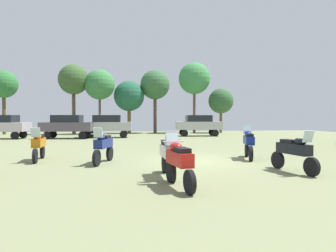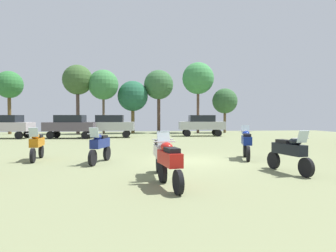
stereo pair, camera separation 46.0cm
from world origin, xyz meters
TOP-DOWN VIEW (x-y plane):
  - ground_plane at (0.00, 0.00)m, footprint 44.00×52.00m
  - motorcycle_1 at (2.61, -3.19)m, footprint 0.71×2.23m
  - motorcycle_2 at (2.43, 0.21)m, footprint 0.79×2.09m
  - motorcycle_3 at (-1.72, -3.40)m, footprint 0.62×2.21m
  - motorcycle_4 at (-3.89, -0.24)m, footprint 0.80×2.13m
  - motorcycle_5 at (-6.65, 0.90)m, footprint 0.62×2.18m
  - motorcycle_6 at (-1.64, -4.83)m, footprint 0.67×2.06m
  - car_1 at (-13.20, 14.88)m, footprint 4.52×2.41m
  - car_2 at (-4.50, 15.09)m, footprint 4.38×1.99m
  - car_3 at (4.09, 16.06)m, footprint 4.40×2.06m
  - car_4 at (-7.79, 14.36)m, footprint 4.49×2.32m
  - tree_1 at (4.97, 21.69)m, footprint 3.60×3.60m
  - tree_2 at (-2.41, 21.86)m, footprint 3.37×3.37m
  - tree_3 at (-15.42, 21.65)m, footprint 2.86×2.86m
  - tree_4 at (-8.26, 21.06)m, footprint 3.17×3.17m
  - tree_5 at (-5.56, 21.01)m, footprint 3.22×3.22m
  - tree_6 at (8.03, 21.37)m, footprint 2.86×2.86m
  - tree_9 at (0.52, 22.16)m, footprint 3.33×3.33m

SIDE VIEW (x-z plane):
  - ground_plane at x=0.00m, z-range 0.00..0.02m
  - motorcycle_6 at x=-1.64m, z-range 0.00..1.45m
  - motorcycle_5 at x=-6.65m, z-range 0.01..1.44m
  - motorcycle_1 at x=2.61m, z-range 0.01..1.46m
  - motorcycle_4 at x=-3.89m, z-range 0.01..1.47m
  - motorcycle_3 at x=-1.72m, z-range 0.01..1.48m
  - motorcycle_2 at x=2.43m, z-range 0.00..1.49m
  - car_1 at x=-13.20m, z-range 0.19..2.19m
  - car_2 at x=-4.50m, z-range 0.19..2.19m
  - car_3 at x=4.09m, z-range 0.19..2.19m
  - car_4 at x=-7.79m, z-range 0.19..2.19m
  - tree_6 at x=8.03m, z-range 1.10..6.17m
  - tree_2 at x=-2.41m, z-range 1.22..7.06m
  - tree_3 at x=-15.42m, z-range 1.86..8.54m
  - tree_5 at x=-5.56m, z-range 1.83..8.73m
  - tree_9 at x=0.52m, z-range 1.87..9.02m
  - tree_4 at x=-8.26m, z-range 2.05..9.43m
  - tree_1 at x=4.97m, z-range 2.19..10.21m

